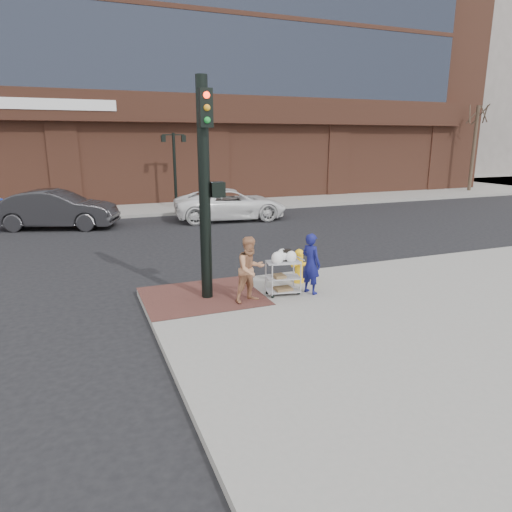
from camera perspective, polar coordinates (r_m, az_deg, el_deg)
name	(u,v)px	position (r m, az deg, el deg)	size (l,w,h in m)	color
ground	(238,311)	(10.49, -2.23, -6.93)	(220.00, 220.00, 0.00)	black
sidewalk_far	(250,180)	(44.28, -0.80, 9.53)	(65.00, 36.00, 0.15)	gray
brick_curb_ramp	(202,296)	(11.08, -6.74, -4.98)	(2.80, 2.40, 0.01)	#4E2824
bank_building	(166,7)	(42.34, -11.14, 28.26)	(42.00, 26.00, 28.00)	brown
filler_block	(438,96)	(64.23, 21.85, 18.03)	(14.00, 20.00, 18.00)	slate
bare_tree_a	(479,104)	(37.54, 26.08, 16.73)	(1.80, 1.80, 7.20)	#382B21
lamp_post	(174,162)	(25.79, -10.16, 11.51)	(1.32, 0.22, 4.00)	black
traffic_signal_pole	(206,184)	(10.41, -6.32, 8.90)	(0.61, 0.51, 5.00)	black
woman_blue	(311,264)	(11.10, 6.88, -0.94)	(0.54, 0.36, 1.49)	navy
pedestrian_tan	(250,269)	(10.44, -0.70, -1.69)	(0.75, 0.58, 1.54)	#AF7652
sedan_dark	(56,209)	(21.84, -23.70, 5.36)	(1.78, 5.11, 1.68)	black
minivan_white	(231,204)	(22.31, -3.19, 6.48)	(2.50, 5.43, 1.51)	white
utility_cart	(283,274)	(11.01, 3.42, -2.30)	(0.87, 0.59, 1.11)	#A1A1A6
fire_hydrant	(299,265)	(12.00, 5.38, -1.17)	(0.42, 0.29, 0.89)	yellow
newsbox_red	(16,208)	(24.76, -27.80, 5.33)	(0.40, 0.36, 0.95)	#A71D13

